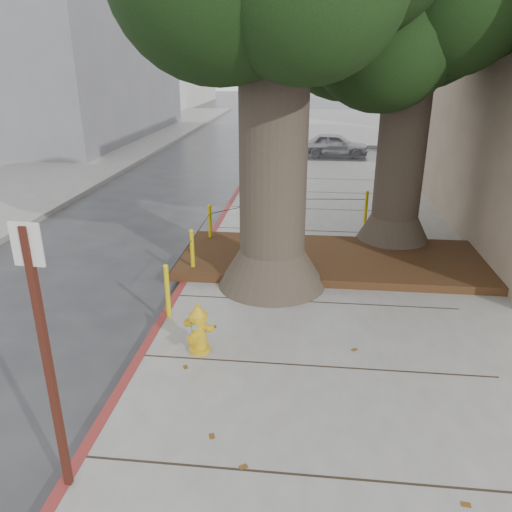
% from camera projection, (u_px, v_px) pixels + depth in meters
% --- Properties ---
extents(ground, '(140.00, 140.00, 0.00)m').
position_uv_depth(ground, '(277.00, 373.00, 7.09)').
color(ground, '#28282B').
rests_on(ground, ground).
extents(sidewalk_far, '(16.00, 20.00, 0.15)m').
position_uv_depth(sidewalk_far, '(395.00, 124.00, 34.21)').
color(sidewalk_far, slate).
rests_on(sidewalk_far, ground).
extents(curb_red, '(0.14, 26.00, 0.16)m').
position_uv_depth(curb_red, '(183.00, 287.00, 9.58)').
color(curb_red, maroon).
rests_on(curb_red, ground).
extents(planter_bed, '(6.40, 2.60, 0.16)m').
position_uv_depth(planter_bed, '(333.00, 259.00, 10.52)').
color(planter_bed, black).
rests_on(planter_bed, sidewalk_main).
extents(building_far_grey, '(12.00, 16.00, 12.00)m').
position_uv_depth(building_far_grey, '(29.00, 24.00, 26.79)').
color(building_far_grey, slate).
rests_on(building_far_grey, ground).
extents(building_far_white, '(12.00, 18.00, 15.00)m').
position_uv_depth(building_far_white, '(134.00, 23.00, 47.73)').
color(building_far_white, silver).
rests_on(building_far_white, ground).
extents(tree_far, '(4.50, 3.80, 7.17)m').
position_uv_depth(tree_far, '(432.00, 13.00, 9.92)').
color(tree_far, '#4C3F33').
rests_on(tree_far, sidewalk_main).
extents(bollard_ring, '(3.79, 5.39, 0.95)m').
position_uv_depth(bollard_ring, '(252.00, 230.00, 10.99)').
color(bollard_ring, gold).
rests_on(bollard_ring, sidewalk_main).
extents(fire_hydrant, '(0.41, 0.40, 0.77)m').
position_uv_depth(fire_hydrant, '(199.00, 328.00, 7.21)').
color(fire_hydrant, gold).
rests_on(fire_hydrant, sidewalk_main).
extents(signpost, '(0.27, 0.07, 2.77)m').
position_uv_depth(signpost, '(46.00, 350.00, 4.48)').
color(signpost, '#471911').
rests_on(signpost, sidewalk_main).
extents(car_silver, '(3.17, 1.43, 1.06)m').
position_uv_depth(car_silver, '(335.00, 145.00, 23.01)').
color(car_silver, '#A7A6AB').
rests_on(car_silver, ground).
extents(car_red, '(3.26, 1.22, 1.06)m').
position_uv_depth(car_red, '(494.00, 148.00, 22.22)').
color(car_red, maroon).
rests_on(car_red, ground).
extents(car_dark, '(1.84, 4.19, 1.20)m').
position_uv_depth(car_dark, '(96.00, 133.00, 26.36)').
color(car_dark, black).
rests_on(car_dark, ground).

